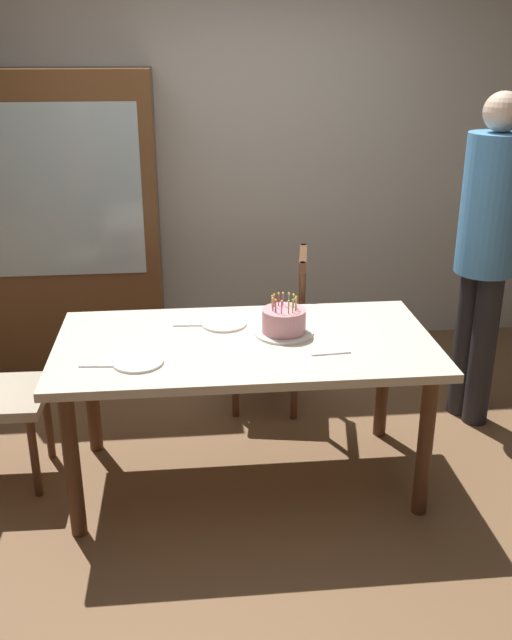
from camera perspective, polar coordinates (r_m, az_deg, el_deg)
The scene contains 12 objects.
ground at distance 3.65m, azimuth -0.80°, elevation -12.57°, with size 6.40×6.40×0.00m, color brown.
back_wall at distance 4.93m, azimuth -2.79°, elevation 12.79°, with size 6.40×0.10×2.60m, color beige.
dining_table at distance 3.32m, azimuth -0.86°, elevation -3.04°, with size 1.76×0.91×0.75m.
birthday_cake at distance 3.34m, azimuth 2.25°, elevation -0.19°, with size 0.28×0.28×0.19m.
plate_near_celebrant at distance 3.10m, azimuth -9.49°, elevation -3.36°, with size 0.22×0.22×0.01m, color white.
plate_far_side at distance 3.47m, azimuth -2.60°, elevation -0.29°, with size 0.22×0.22×0.01m, color white.
fork_near_celebrant at distance 3.10m, azimuth -12.46°, elevation -3.64°, with size 0.18×0.02×0.01m, color silver.
fork_far_side at distance 3.47m, azimuth -5.24°, elevation -0.43°, with size 0.18×0.02×0.01m, color silver.
fork_near_guest at distance 3.16m, azimuth 6.08°, elevation -2.70°, with size 0.18×0.02×0.01m, color silver.
chair_spindle_back at distance 4.13m, azimuth 1.31°, elevation -1.09°, with size 0.51×0.51×0.95m.
person_guest at distance 3.99m, azimuth 18.13°, elevation 5.93°, with size 0.32×0.32×1.82m.
china_cabinet at distance 4.76m, azimuth -14.55°, elevation 7.55°, with size 1.10×0.45×1.90m.
Camera 1 is at (-0.25, -3.01, 2.05)m, focal length 39.73 mm.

